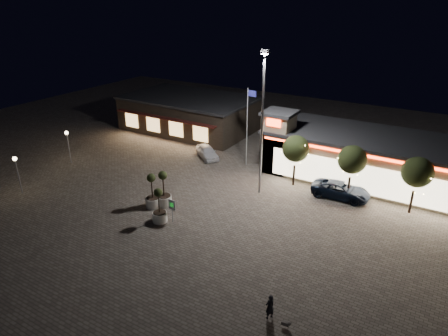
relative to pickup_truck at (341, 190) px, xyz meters
The scene contains 18 objects.
ground 13.68m from the pickup_truck, 128.07° to the right, with size 90.00×90.00×0.00m, color #6E6459.
retail_building 5.39m from the pickup_truck, 77.96° to the left, with size 20.40×8.40×6.10m.
restaurant_building 24.29m from the pickup_truck, 157.66° to the left, with size 16.40×11.00×4.30m.
floodlight_pole 9.43m from the pickup_truck, 156.78° to the right, with size 0.60×0.40×12.38m.
flagpole 11.32m from the pickup_truck, 167.75° to the left, with size 0.95×0.10×8.00m.
lamp_post_west 27.33m from the pickup_truck, 165.66° to the right, with size 0.36×0.36×3.48m.
lamp_post_south 28.09m from the pickup_truck, 150.61° to the right, with size 0.36×0.36×3.48m.
string_tree_a 5.28m from the pickup_truck, behind, with size 2.42×2.42×4.79m.
string_tree_b 2.94m from the pickup_truck, 22.91° to the left, with size 2.42×2.42×4.79m.
string_tree_c 6.27m from the pickup_truck, ahead, with size 2.42×2.42×4.79m.
pickup_truck is the anchor object (origin of this frame).
white_sedan 15.02m from the pickup_truck, behind, with size 1.58×3.93×1.34m, color white.
pedestrian 16.07m from the pickup_truck, 87.35° to the right, with size 0.55×0.36×1.52m, color black.
dog 16.34m from the pickup_truck, 83.61° to the right, with size 0.52×0.22×0.28m.
planter_left 16.06m from the pickup_truck, 143.02° to the right, with size 1.22×1.22×3.00m.
planter_mid 15.59m from the pickup_truck, 134.07° to the right, with size 1.15×1.15×2.83m.
planter_right 15.14m from the pickup_truck, 143.82° to the right, with size 1.25×1.25×3.08m.
valet_sign 14.67m from the pickup_truck, 132.70° to the right, with size 0.63×0.10×1.92m.
Camera 1 is at (15.64, -20.89, 16.14)m, focal length 32.00 mm.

